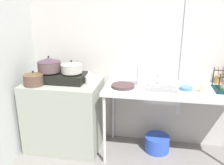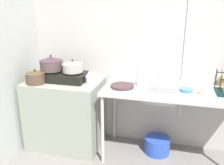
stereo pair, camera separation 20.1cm
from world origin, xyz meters
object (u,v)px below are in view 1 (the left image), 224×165
Objects in this scene: pot_on_right_burner at (72,67)px; cup_by_rack at (203,89)px; stove at (61,77)px; bottle_by_sink at (140,76)px; faucet at (158,74)px; bucket_on_floor at (157,143)px; small_bowl_on_drainboard at (186,88)px; frying_pan at (123,86)px; pot_on_left_burner at (49,65)px; pot_beside_stove at (34,79)px; percolator at (89,77)px; sink_basin at (160,94)px; utensil_jar at (218,79)px.

cup_by_rack is at bearing -3.10° from pot_on_right_burner.
stove is 2.35× the size of bottle_by_sink.
faucet reaches higher than bucket_on_floor.
cup_by_rack reaches higher than small_bowl_on_drainboard.
pot_on_right_burner reaches higher than frying_pan.
pot_beside_stove is at bearing -123.59° from pot_on_left_burner.
pot_on_left_burner is 3.51× the size of cup_by_rack.
bucket_on_floor is at bearing 3.59° from stove.
faucet reaches higher than frying_pan.
pot_on_right_burner is 1.67× the size of percolator.
faucet is at bearing 10.72° from bottle_by_sink.
pot_beside_stove is at bearing -174.41° from sink_basin.
pot_on_left_burner is 1.32m from faucet.
stove is at bearing 177.16° from cup_by_rack.
frying_pan is (0.78, -0.07, -0.04)m from stove.
utensil_jar reaches higher than pot_beside_stove.
stove is 2.33× the size of pot_on_right_burner.
sink_basin is 0.46m from cup_by_rack.
pot_on_left_burner is at bearing 175.66° from frying_pan.
pot_beside_stove is 1.49m from sink_basin.
pot_beside_stove is 1.53× the size of percolator.
sink_basin is 0.73m from bucket_on_floor.
bucket_on_floor is at bearing 5.36° from percolator.
bucket_on_floor is (1.48, 0.26, -0.86)m from pot_beside_stove.
faucet is 1.50× the size of small_bowl_on_drainboard.
utensil_jar is (2.03, 0.27, -0.16)m from pot_on_left_burner.
faucet is at bearing 20.94° from frying_pan.
small_bowl_on_drainboard reaches higher than frying_pan.
percolator is at bearing 178.62° from small_bowl_on_drainboard.
frying_pan is (0.92, -0.07, -0.20)m from pot_on_left_burner.
bottle_by_sink reaches higher than pot_beside_stove.
bottle_by_sink is (1.11, 0.04, -0.10)m from pot_on_left_burner.
bucket_on_floor is (0.25, 0.04, -0.90)m from bottle_by_sink.
percolator reaches higher than sink_basin.
frying_pan is (-0.39, -0.15, -0.12)m from faucet.
pot_on_left_burner is at bearing -180.00° from stove.
stove is 2.54× the size of pot_beside_stove.
pot_beside_stove reaches higher than cup_by_rack.
sink_basin is at bearing -18.07° from bottle_by_sink.
bucket_on_floor is at bearing -4.84° from faucet.
faucet reaches higher than small_bowl_on_drainboard.
frying_pan is 1.87× the size of small_bowl_on_drainboard.
utensil_jar is (0.68, 0.31, 0.12)m from sink_basin.
pot_on_left_burner reaches higher than frying_pan.
bucket_on_floor is at bearing 8.15° from bottle_by_sink.
percolator is at bearing 171.04° from frying_pan.
small_bowl_on_drainboard is 0.50m from utensil_jar.
small_bowl_on_drainboard is at bearing -143.27° from utensil_jar.
utensil_jar is (0.72, 0.19, -0.08)m from faucet.
bottle_by_sink is (-0.52, 0.07, 0.10)m from small_bowl_on_drainboard.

